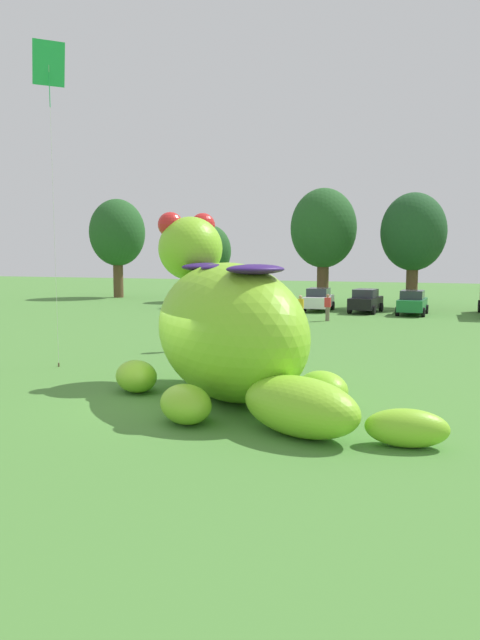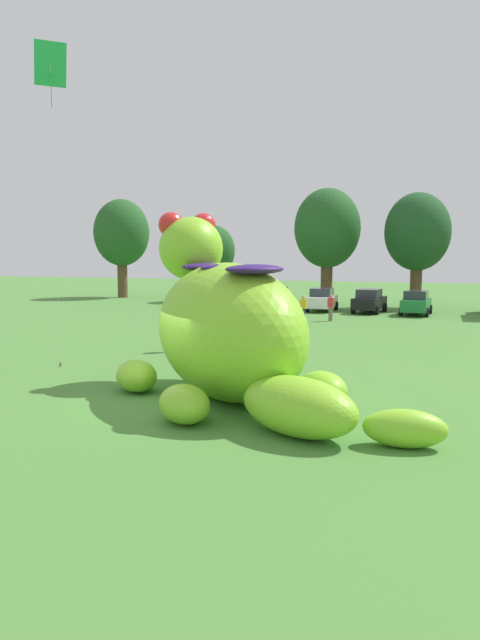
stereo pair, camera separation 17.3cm
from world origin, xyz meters
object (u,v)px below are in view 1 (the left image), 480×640
car_yellow (272,298)px  car_black (366,301)px  car_green (412,303)px  tethered_flying_kite (49,70)px  spectator_wandering (300,309)px  spectator_by_cars (328,308)px  car_white (319,300)px  car_blue (189,296)px  spectator_mid_field (172,332)px  giant_inflatable_creature (228,329)px  car_silver (228,298)px  spectator_near_inflatable (228,308)px

car_yellow → car_black: 7.15m
car_green → tethered_flying_kite: (-10.72, -24.94, 9.83)m
car_black → spectator_wandering: 8.54m
car_green → spectator_by_cars: 7.59m
car_white → car_black: size_ratio=0.99×
car_blue → spectator_mid_field: car_blue is taller
car_green → giant_inflatable_creature: bearing=-96.2°
giant_inflatable_creature → spectator_by_cars: 21.40m
car_blue → car_white: 10.59m
car_blue → spectator_by_cars: car_blue is taller
giant_inflatable_creature → car_yellow: giant_inflatable_creature is taller
spectator_wandering → spectator_mid_field: bearing=-100.4°
spectator_wandering → spectator_by_cars: bearing=50.7°
car_silver → tethered_flying_kite: (3.12, -24.76, 9.83)m
car_green → spectator_by_cars: (-4.71, -5.95, -0.01)m
car_white → tethered_flying_kite: tethered_flying_kite is taller
car_yellow → car_silver: bearing=-167.4°
tethered_flying_kite → spectator_near_inflatable: bearing=89.3°
giant_inflatable_creature → spectator_near_inflatable: bearing=111.9°
spectator_mid_field → spectator_by_cars: same height
car_silver → spectator_near_inflatable: car_silver is taller
giant_inflatable_creature → car_yellow: 28.85m
car_silver → spectator_near_inflatable: size_ratio=2.45×
giant_inflatable_creature → car_white: size_ratio=2.43×
giant_inflatable_creature → spectator_wandering: bearing=99.0°
car_white → spectator_by_cars: size_ratio=2.45×
giant_inflatable_creature → spectator_wandering: (-3.10, 19.66, -1.18)m
spectator_by_cars → car_black: bearing=77.8°
car_white → spectator_near_inflatable: bearing=-112.7°
car_white → car_blue: bearing=-178.0°
car_silver → tethered_flying_kite: bearing=-82.8°
car_silver → spectator_by_cars: size_ratio=2.45×
spectator_mid_field → car_white: bearing=85.7°
car_white → spectator_mid_field: bearing=-94.3°
car_silver → spectator_by_cars: 10.80m
car_white → car_green: same height
car_blue → car_white: (10.59, 0.37, 0.00)m
car_white → spectator_mid_field: 20.91m
car_green → spectator_near_inflatable: 13.44m
car_silver → car_yellow: 3.46m
car_silver → car_white: same height
car_blue → car_silver: same height
car_silver → tethered_flying_kite: size_ratio=0.36×
giant_inflatable_creature → spectator_by_cars: bearing=94.7°
giant_inflatable_creature → tethered_flying_kite: bearing=163.4°
car_green → tethered_flying_kite: tethered_flying_kite is taller
giant_inflatable_creature → spectator_by_cars: giant_inflatable_creature is taller
car_white → tethered_flying_kite: bearing=-98.7°
car_yellow → spectator_mid_field: (2.09, -20.88, -0.01)m
giant_inflatable_creature → spectator_near_inflatable: giant_inflatable_creature is taller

